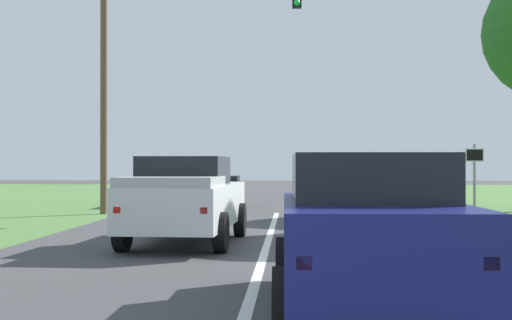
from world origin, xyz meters
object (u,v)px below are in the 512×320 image
Objects in this scene: traffic_light at (156,50)px; crossing_suv_far at (186,184)px; pickup_truck_lead at (186,199)px; keep_moving_sign at (475,171)px; red_suv_near at (366,227)px.

traffic_light is 2.04× the size of crossing_suv_far.
traffic_light reaches higher than pickup_truck_lead.
traffic_light is at bearing 174.78° from keep_moving_sign.
red_suv_near reaches higher than crossing_suv_far.
traffic_light is 6.62m from crossing_suv_far.
keep_moving_sign reaches higher than red_suv_near.
traffic_light is 11.47m from keep_moving_sign.
keep_moving_sign is (5.05, 14.85, 0.54)m from red_suv_near.
traffic_light is at bearing 104.90° from pickup_truck_lead.
traffic_light reaches higher than keep_moving_sign.
keep_moving_sign is at bearing -5.22° from traffic_light.
crossing_suv_far is (-2.03, 13.64, -0.04)m from pickup_truck_lead.
crossing_suv_far is (-5.22, 20.42, -0.05)m from red_suv_near.
traffic_light is 3.65× the size of keep_moving_sign.
pickup_truck_lead is 1.23× the size of crossing_suv_far.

